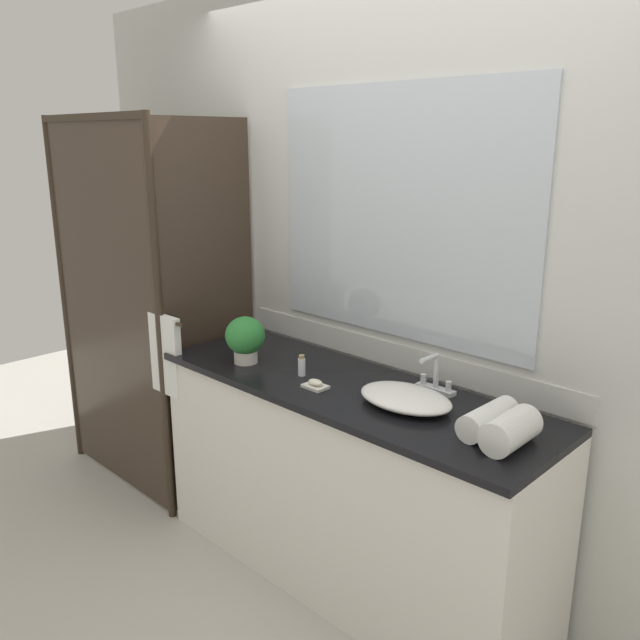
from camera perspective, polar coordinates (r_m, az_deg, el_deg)
ground_plane at (r=3.15m, az=2.10°, el=-21.12°), size 8.00×8.00×0.00m
wall_back_with_mirror at (r=2.85m, az=7.01°, el=3.80°), size 4.40×0.06×2.60m
vanity_cabinet at (r=2.91m, az=2.32°, el=-13.91°), size 1.80×0.58×0.90m
shower_enclosure at (r=3.52m, az=-15.43°, el=0.77°), size 1.20×0.59×2.00m
sink_basin at (r=2.52m, az=7.42°, el=-6.73°), size 0.38×0.26×0.06m
faucet at (r=2.66m, az=9.94°, el=-5.12°), size 0.17×0.13×0.16m
potted_plant at (r=2.96m, az=-6.52°, el=-1.52°), size 0.18×0.18×0.21m
soap_dish at (r=2.68m, az=-0.41°, el=-5.63°), size 0.10×0.07×0.04m
amenity_bottle_conditioner at (r=2.81m, az=-1.60°, el=-4.01°), size 0.03×0.03×0.09m
amenity_bottle_body_wash at (r=3.30m, az=-5.57°, el=-1.22°), size 0.03×0.03×0.07m
rolled_towel_near_edge at (r=2.26m, az=16.24°, el=-9.21°), size 0.12×0.23×0.12m
rolled_towel_middle at (r=2.35m, az=14.41°, el=-8.34°), size 0.10×0.26×0.10m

